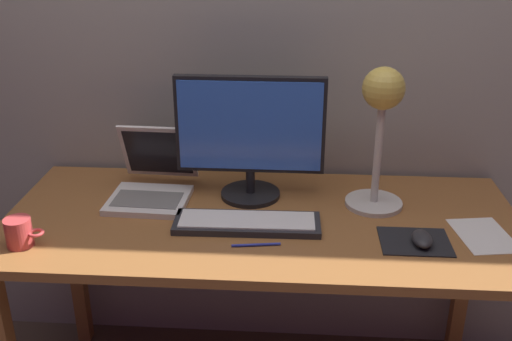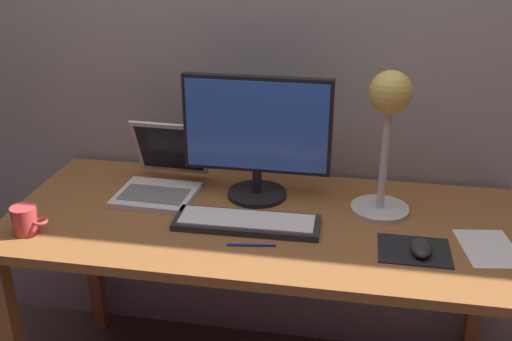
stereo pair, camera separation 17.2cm
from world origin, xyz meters
The scene contains 11 objects.
back_wall centered at (0.00, 0.40, 1.30)m, with size 4.80×0.06×2.60m, color #9E998E.
desk centered at (0.00, 0.00, 0.66)m, with size 1.60×0.70×0.74m.
monitor centered at (-0.05, 0.15, 0.96)m, with size 0.48×0.20×0.41m.
keyboard_main centered at (-0.04, -0.06, 0.75)m, with size 0.44×0.15×0.03m.
laptop centered at (-0.37, 0.14, 0.80)m, with size 0.26×0.31×0.22m.
desk_lamp centered at (0.36, 0.11, 1.05)m, with size 0.18×0.18×0.45m.
mousepad centered at (0.45, -0.12, 0.74)m, with size 0.20×0.16×0.00m, color black.
mouse centered at (0.46, -0.14, 0.76)m, with size 0.06×0.10×0.03m, color #28282B.
coffee_mug centered at (-0.67, -0.22, 0.78)m, with size 0.11×0.08×0.08m.
paper_sheet_near_mouse centered at (0.66, -0.07, 0.74)m, with size 0.15×0.21×0.00m, color white.
pen centered at (-0.01, -0.17, 0.74)m, with size 0.01×0.01×0.14m, color #2633A5.
Camera 1 is at (0.09, -1.63, 1.61)m, focal length 41.60 mm.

